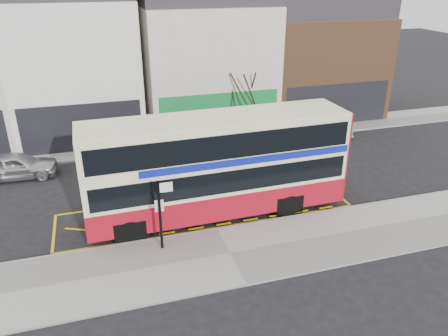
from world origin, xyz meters
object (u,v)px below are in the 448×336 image
object	(u,v)px
double_decker_bus	(218,165)
bus_stop_post	(161,209)
street_tree_right	(242,80)
car_white	(321,130)
car_silver	(16,166)
car_grey	(179,144)

from	to	relation	value
double_decker_bus	bus_stop_post	bearing A→B (deg)	-143.65
street_tree_right	bus_stop_post	bearing A→B (deg)	-121.92
double_decker_bus	car_white	bearing A→B (deg)	37.37
street_tree_right	car_silver	bearing A→B (deg)	-168.69
double_decker_bus	car_silver	distance (m)	12.12
car_silver	street_tree_right	distance (m)	14.92
car_grey	car_white	world-z (taller)	car_grey
double_decker_bus	bus_stop_post	world-z (taller)	double_decker_bus
double_decker_bus	car_silver	xyz separation A→B (m)	(-9.72, 7.02, -1.78)
double_decker_bus	bus_stop_post	xyz separation A→B (m)	(-3.03, -2.32, -0.53)
double_decker_bus	street_tree_right	world-z (taller)	street_tree_right
street_tree_right	car_grey	bearing A→B (deg)	-156.25
car_silver	car_white	bearing A→B (deg)	-85.32
bus_stop_post	car_grey	xyz separation A→B (m)	(2.72, 10.05, -1.27)
bus_stop_post	double_decker_bus	bearing A→B (deg)	38.51
car_grey	car_silver	bearing A→B (deg)	104.16
bus_stop_post	car_silver	xyz separation A→B (m)	(-6.69, 9.34, -1.25)
car_white	bus_stop_post	bearing A→B (deg)	119.96
car_grey	street_tree_right	world-z (taller)	street_tree_right
bus_stop_post	street_tree_right	world-z (taller)	street_tree_right
car_grey	double_decker_bus	bearing A→B (deg)	-167.83
bus_stop_post	car_silver	world-z (taller)	bus_stop_post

